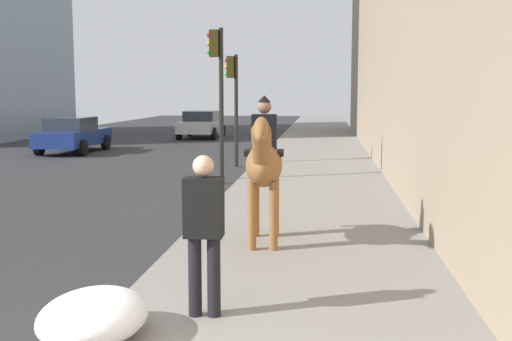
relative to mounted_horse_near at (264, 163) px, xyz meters
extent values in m
ellipsoid|color=brown|center=(0.08, 0.00, -0.04)|extent=(1.53, 0.64, 0.66)
cylinder|color=brown|center=(-0.36, -0.18, -0.76)|extent=(0.13, 0.13, 1.03)
cylinder|color=brown|center=(-0.38, 0.14, -0.76)|extent=(0.13, 0.13, 1.03)
cylinder|color=brown|center=(0.54, -0.13, -0.76)|extent=(0.13, 0.13, 1.03)
cylinder|color=brown|center=(0.52, 0.19, -0.76)|extent=(0.13, 0.13, 1.03)
cylinder|color=brown|center=(-0.69, -0.04, 0.31)|extent=(0.65, 0.31, 0.68)
ellipsoid|color=brown|center=(-0.90, -0.05, 0.55)|extent=(0.64, 0.25, 0.49)
cylinder|color=black|center=(0.79, 0.04, -0.14)|extent=(0.29, 0.11, 0.55)
cube|color=black|center=(0.13, 0.01, 0.14)|extent=(0.47, 0.62, 0.08)
cube|color=black|center=(0.13, 0.01, 0.45)|extent=(0.30, 0.39, 0.55)
sphere|color=#8C664C|center=(0.13, 0.01, 0.85)|extent=(0.22, 0.22, 0.22)
cone|color=black|center=(0.13, 0.01, 0.97)|extent=(0.21, 0.21, 0.10)
cylinder|color=black|center=(-3.24, 0.41, -0.84)|extent=(0.14, 0.14, 0.85)
cylinder|color=black|center=(-3.23, 0.21, -0.84)|extent=(0.14, 0.14, 0.85)
cube|color=black|center=(-3.23, 0.31, -0.11)|extent=(0.27, 0.41, 0.62)
sphere|color=#D8AD8C|center=(-3.23, 0.31, 0.32)|extent=(0.22, 0.22, 0.22)
cube|color=navy|center=(15.21, 9.19, -0.77)|extent=(4.26, 1.74, 0.60)
cube|color=#262D38|center=(14.96, 9.19, -0.21)|extent=(1.99, 1.53, 0.52)
cylinder|color=black|center=(16.53, 10.06, -1.07)|extent=(0.64, 0.22, 0.64)
cylinder|color=black|center=(16.54, 8.33, -1.07)|extent=(0.64, 0.22, 0.64)
cylinder|color=black|center=(13.89, 10.06, -1.07)|extent=(0.64, 0.22, 0.64)
cylinder|color=black|center=(13.90, 8.32, -1.07)|extent=(0.64, 0.22, 0.64)
cube|color=#B7BABF|center=(23.81, 5.62, -0.77)|extent=(4.07, 1.92, 0.60)
cube|color=#262D38|center=(24.05, 5.61, -0.21)|extent=(2.37, 1.66, 0.52)
cylinder|color=black|center=(22.54, 4.75, -1.07)|extent=(0.65, 0.24, 0.64)
cylinder|color=black|center=(22.58, 6.56, -1.07)|extent=(0.65, 0.24, 0.64)
cylinder|color=black|center=(25.03, 4.68, -1.07)|extent=(0.65, 0.24, 0.64)
cylinder|color=black|center=(25.08, 6.49, -1.07)|extent=(0.65, 0.24, 0.64)
cylinder|color=black|center=(7.17, 1.82, 0.67)|extent=(0.12, 0.12, 4.12)
cube|color=#2D280C|center=(7.17, 2.00, 2.33)|extent=(0.20, 0.24, 0.70)
sphere|color=red|center=(7.17, 2.13, 2.55)|extent=(0.14, 0.14, 0.14)
sphere|color=orange|center=(7.17, 2.13, 2.33)|extent=(0.14, 0.14, 0.14)
sphere|color=green|center=(7.17, 2.13, 2.11)|extent=(0.14, 0.14, 0.14)
cylinder|color=black|center=(11.09, 1.97, 0.44)|extent=(0.12, 0.12, 3.65)
cube|color=#2D280C|center=(11.09, 2.15, 1.86)|extent=(0.20, 0.24, 0.70)
sphere|color=red|center=(11.09, 2.28, 2.08)|extent=(0.14, 0.14, 0.14)
sphere|color=orange|center=(11.09, 2.28, 1.86)|extent=(0.14, 0.14, 0.14)
sphere|color=green|center=(11.09, 2.28, 1.64)|extent=(0.14, 0.14, 0.14)
ellipsoid|color=white|center=(-3.98, 1.24, -1.04)|extent=(1.31, 1.01, 0.45)
camera|label=1|loc=(-9.61, -0.92, 1.08)|focal=44.79mm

